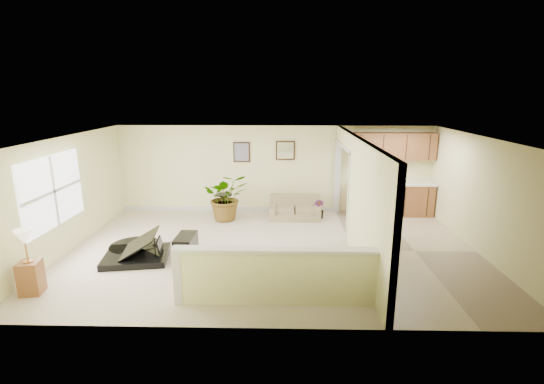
{
  "coord_description": "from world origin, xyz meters",
  "views": [
    {
      "loc": [
        0.19,
        -8.18,
        3.42
      ],
      "look_at": [
        -0.02,
        0.4,
        1.23
      ],
      "focal_mm": 26.0,
      "sensor_mm": 36.0,
      "label": 1
    }
  ],
  "objects_px": {
    "piano": "(136,234)",
    "palm_plant": "(226,197)",
    "piano_bench": "(186,247)",
    "accent_table": "(224,203)",
    "lamp_stand": "(29,267)",
    "small_plant": "(319,210)",
    "loveseat": "(295,207)"
  },
  "relations": [
    {
      "from": "small_plant",
      "to": "palm_plant",
      "type": "bearing_deg",
      "value": -174.77
    },
    {
      "from": "piano_bench",
      "to": "accent_table",
      "type": "height_order",
      "value": "accent_table"
    },
    {
      "from": "piano",
      "to": "lamp_stand",
      "type": "height_order",
      "value": "piano"
    },
    {
      "from": "piano",
      "to": "piano_bench",
      "type": "xyz_separation_m",
      "value": [
        1.05,
        -0.0,
        -0.27
      ]
    },
    {
      "from": "palm_plant",
      "to": "lamp_stand",
      "type": "relative_size",
      "value": 1.16
    },
    {
      "from": "piano_bench",
      "to": "loveseat",
      "type": "relative_size",
      "value": 0.51
    },
    {
      "from": "piano",
      "to": "palm_plant",
      "type": "relative_size",
      "value": 1.23
    },
    {
      "from": "accent_table",
      "to": "lamp_stand",
      "type": "distance_m",
      "value": 5.15
    },
    {
      "from": "small_plant",
      "to": "lamp_stand",
      "type": "height_order",
      "value": "lamp_stand"
    },
    {
      "from": "piano_bench",
      "to": "small_plant",
      "type": "bearing_deg",
      "value": 42.43
    },
    {
      "from": "piano_bench",
      "to": "lamp_stand",
      "type": "distance_m",
      "value": 2.83
    },
    {
      "from": "lamp_stand",
      "to": "loveseat",
      "type": "bearing_deg",
      "value": 42.87
    },
    {
      "from": "accent_table",
      "to": "small_plant",
      "type": "bearing_deg",
      "value": 1.06
    },
    {
      "from": "piano",
      "to": "palm_plant",
      "type": "xyz_separation_m",
      "value": [
        1.57,
        2.57,
        0.13
      ]
    },
    {
      "from": "accent_table",
      "to": "palm_plant",
      "type": "distance_m",
      "value": 0.29
    },
    {
      "from": "loveseat",
      "to": "accent_table",
      "type": "xyz_separation_m",
      "value": [
        -1.97,
        -0.03,
        0.13
      ]
    },
    {
      "from": "piano_bench",
      "to": "accent_table",
      "type": "distance_m",
      "value": 2.79
    },
    {
      "from": "piano_bench",
      "to": "palm_plant",
      "type": "bearing_deg",
      "value": 78.52
    },
    {
      "from": "accent_table",
      "to": "lamp_stand",
      "type": "xyz_separation_m",
      "value": [
        -2.75,
        -4.35,
        0.06
      ]
    },
    {
      "from": "loveseat",
      "to": "piano",
      "type": "bearing_deg",
      "value": -139.82
    },
    {
      "from": "palm_plant",
      "to": "loveseat",
      "type": "bearing_deg",
      "value": 6.55
    },
    {
      "from": "piano",
      "to": "loveseat",
      "type": "relative_size",
      "value": 1.18
    },
    {
      "from": "palm_plant",
      "to": "small_plant",
      "type": "height_order",
      "value": "palm_plant"
    },
    {
      "from": "piano_bench",
      "to": "lamp_stand",
      "type": "bearing_deg",
      "value": -145.52
    },
    {
      "from": "piano",
      "to": "palm_plant",
      "type": "height_order",
      "value": "palm_plant"
    },
    {
      "from": "accent_table",
      "to": "small_plant",
      "type": "height_order",
      "value": "accent_table"
    },
    {
      "from": "loveseat",
      "to": "palm_plant",
      "type": "height_order",
      "value": "palm_plant"
    },
    {
      "from": "accent_table",
      "to": "palm_plant",
      "type": "relative_size",
      "value": 0.49
    },
    {
      "from": "piano",
      "to": "small_plant",
      "type": "xyz_separation_m",
      "value": [
        4.12,
        2.8,
        -0.3
      ]
    },
    {
      "from": "piano_bench",
      "to": "accent_table",
      "type": "relative_size",
      "value": 1.08
    },
    {
      "from": "accent_table",
      "to": "loveseat",
      "type": "bearing_deg",
      "value": 0.9
    },
    {
      "from": "loveseat",
      "to": "accent_table",
      "type": "distance_m",
      "value": 1.97
    }
  ]
}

